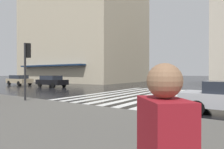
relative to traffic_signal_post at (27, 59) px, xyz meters
name	(u,v)px	position (x,y,z in m)	size (l,w,h in m)	color
ground_plane	(132,102)	(3.76, -5.00, -2.58)	(220.00, 220.00, 0.00)	black
zebra_crossing	(137,94)	(7.76, -3.24, -2.57)	(13.00, 6.50, 0.01)	silver
haussmann_block_mid	(83,26)	(24.16, 17.78, 8.88)	(17.01, 22.55, 23.40)	beige
traffic_signal_post	(27,59)	(0.00, 0.00, 0.00)	(0.44, 0.30, 3.36)	#232326
car_black	(52,81)	(9.26, 9.30, -1.82)	(1.85, 4.10, 1.41)	black
car_champagne	(19,80)	(9.26, 16.40, -1.82)	(1.85, 4.10, 1.41)	tan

